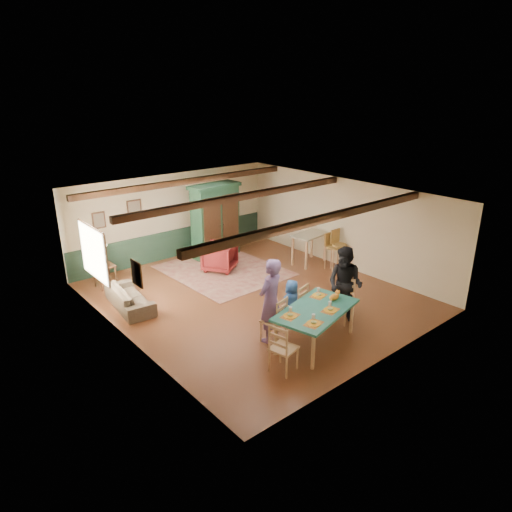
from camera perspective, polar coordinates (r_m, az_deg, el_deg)
floor at (r=12.12m, az=-0.32°, el=-5.00°), size 8.00×8.00×0.00m
wall_back at (r=14.77m, az=-10.31°, el=4.94°), size 7.00×0.02×2.70m
wall_left at (r=9.90m, az=-16.15°, el=-3.28°), size 0.02×8.00×2.70m
wall_right at (r=13.99m, az=10.80°, el=4.05°), size 0.02×8.00×2.70m
ceiling at (r=11.23m, az=-0.34°, el=7.56°), size 7.00×8.00×0.02m
wainscot_back at (r=15.01m, az=-10.06°, el=1.61°), size 6.95×0.03×0.90m
ceiling_beam_front at (r=9.65m, az=8.43°, el=4.66°), size 6.95×0.16×0.16m
ceiling_beam_mid at (r=11.56m, az=-1.62°, el=7.45°), size 6.95×0.16×0.16m
ceiling_beam_back at (r=13.65m, az=-8.51°, el=9.23°), size 6.95×0.16×0.16m
window_left at (r=11.33m, az=-19.70°, el=0.40°), size 0.06×1.60×1.30m
picture_left_wall at (r=9.25m, az=-14.67°, el=-2.13°), size 0.04×0.42×0.52m
picture_back_a at (r=14.06m, az=-14.96°, el=5.70°), size 0.45×0.04×0.55m
picture_back_b at (r=13.69m, az=-19.04°, el=4.24°), size 0.38×0.04×0.48m
dining_table at (r=9.89m, az=7.43°, el=-8.70°), size 2.16×1.53×0.81m
dining_chair_far_left at (r=9.86m, az=2.21°, el=-7.91°), size 0.56×0.57×1.03m
dining_chair_far_right at (r=10.52m, az=4.87°, el=-6.08°), size 0.56×0.57×1.03m
dining_chair_end_left at (r=8.90m, az=3.48°, el=-11.30°), size 0.57×0.56×1.03m
dining_chair_end_right at (r=10.84m, az=10.68°, el=-5.53°), size 0.57×0.56×1.03m
person_man at (r=9.71m, az=1.82°, el=-5.58°), size 0.77×0.60×1.87m
person_woman at (r=10.78m, az=11.06°, el=-3.50°), size 0.87×1.01×1.79m
person_child at (r=10.54m, az=4.47°, el=-5.82°), size 0.60×0.47×1.09m
cat at (r=10.10m, az=9.75°, el=-4.99°), size 0.42×0.24×0.20m
place_setting_near_left at (r=9.09m, az=7.23°, el=-8.12°), size 0.50×0.42×0.11m
place_setting_near_center at (r=9.65m, az=9.29°, el=-6.47°), size 0.50×0.42×0.11m
place_setting_far_left at (r=9.33m, az=4.30°, el=-7.23°), size 0.50×0.42×0.11m
place_setting_far_right at (r=10.27m, az=7.85°, el=-4.70°), size 0.50×0.42×0.11m
area_rug at (r=13.78m, az=-4.07°, el=-1.80°), size 3.06×3.60×0.01m
armoire at (r=14.63m, az=-5.10°, el=4.37°), size 1.72×0.78×2.37m
armchair at (r=13.71m, az=-4.61°, el=-0.10°), size 1.25×1.25×0.83m
sofa at (r=11.84m, az=-15.54°, el=-4.98°), size 0.91×1.91×0.54m
end_table at (r=13.20m, az=-18.34°, el=-2.40°), size 0.52×0.52×0.63m
table_lamp at (r=12.99m, az=-18.63°, el=0.07°), size 0.32×0.32×0.58m
counter_table at (r=14.28m, az=6.66°, el=0.93°), size 1.22×0.81×0.96m
bar_stool_left at (r=13.86m, az=9.57°, el=0.55°), size 0.41×0.45×1.12m
bar_stool_right at (r=13.93m, az=10.38°, el=0.77°), size 0.45×0.49×1.21m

